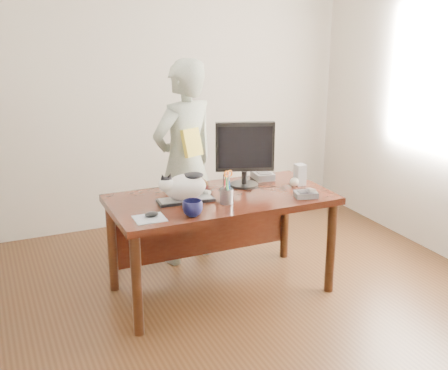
% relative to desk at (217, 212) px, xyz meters
% --- Properties ---
extents(room, '(4.50, 4.50, 4.50)m').
position_rel_desk_xyz_m(room, '(0.00, -0.68, 0.75)').
color(room, black).
rests_on(room, ground).
extents(desk, '(1.60, 0.80, 0.75)m').
position_rel_desk_xyz_m(desk, '(0.00, 0.00, 0.00)').
color(desk, black).
rests_on(desk, ground).
extents(keyboard, '(0.41, 0.18, 0.02)m').
position_rel_desk_xyz_m(keyboard, '(-0.27, -0.08, 0.16)').
color(keyboard, black).
rests_on(keyboard, desk).
extents(cat, '(0.39, 0.21, 0.22)m').
position_rel_desk_xyz_m(cat, '(-0.29, -0.08, 0.26)').
color(cat, white).
rests_on(cat, keyboard).
extents(monitor, '(0.43, 0.28, 0.50)m').
position_rel_desk_xyz_m(monitor, '(0.26, 0.07, 0.43)').
color(monitor, black).
rests_on(monitor, desk).
extents(pen_cup, '(0.12, 0.12, 0.24)m').
position_rel_desk_xyz_m(pen_cup, '(-0.03, -0.23, 0.21)').
color(pen_cup, gray).
rests_on(pen_cup, desk).
extents(mousepad, '(0.20, 0.18, 0.00)m').
position_rel_desk_xyz_m(mousepad, '(-0.61, -0.31, 0.15)').
color(mousepad, silver).
rests_on(mousepad, desk).
extents(mouse, '(0.09, 0.06, 0.04)m').
position_rel_desk_xyz_m(mouse, '(-0.59, -0.29, 0.17)').
color(mouse, black).
rests_on(mouse, mousepad).
extents(coffee_mug, '(0.19, 0.19, 0.10)m').
position_rel_desk_xyz_m(coffee_mug, '(-0.33, -0.37, 0.20)').
color(coffee_mug, black).
rests_on(coffee_mug, desk).
extents(phone, '(0.18, 0.15, 0.07)m').
position_rel_desk_xyz_m(phone, '(0.55, -0.34, 0.17)').
color(phone, slate).
rests_on(phone, desk).
extents(speaker, '(0.07, 0.08, 0.16)m').
position_rel_desk_xyz_m(speaker, '(0.67, -0.06, 0.23)').
color(speaker, '#98989A').
rests_on(speaker, desk).
extents(baseball, '(0.07, 0.07, 0.07)m').
position_rel_desk_xyz_m(baseball, '(0.61, -0.08, 0.18)').
color(baseball, beige).
rests_on(baseball, desk).
extents(book_stack, '(0.23, 0.18, 0.08)m').
position_rel_desk_xyz_m(book_stack, '(-0.13, 0.18, 0.18)').
color(book_stack, '#451215').
rests_on(book_stack, desk).
extents(calculator, '(0.16, 0.20, 0.06)m').
position_rel_desk_xyz_m(calculator, '(0.48, 0.20, 0.17)').
color(calculator, slate).
rests_on(calculator, desk).
extents(person, '(0.72, 0.59, 1.68)m').
position_rel_desk_xyz_m(person, '(-0.04, 0.58, 0.24)').
color(person, beige).
rests_on(person, ground).
extents(held_book, '(0.18, 0.14, 0.22)m').
position_rel_desk_xyz_m(held_book, '(-0.04, 0.41, 0.45)').
color(held_book, yellow).
rests_on(held_book, person).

